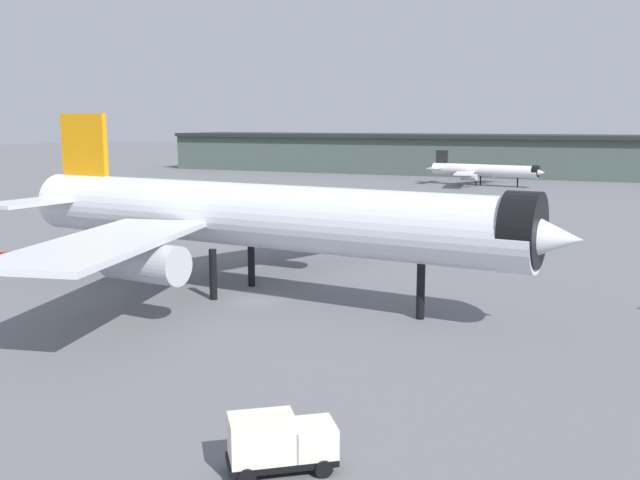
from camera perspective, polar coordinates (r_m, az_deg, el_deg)
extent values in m
plane|color=slate|center=(71.18, -5.40, -4.86)|extent=(900.00, 900.00, 0.00)
cylinder|color=silver|center=(71.53, -5.31, 2.00)|extent=(56.19, 8.25, 6.40)
cone|color=silver|center=(60.48, 17.19, 0.25)|extent=(7.24, 6.50, 6.27)
cone|color=silver|center=(90.25, -20.18, 3.00)|extent=(8.51, 6.35, 6.08)
cylinder|color=black|center=(60.68, 16.03, 0.79)|extent=(3.09, 6.55, 6.46)
cube|color=silver|center=(87.17, -1.80, 2.84)|extent=(17.00, 26.75, 0.51)
cylinder|color=#B7BAC1|center=(84.19, -2.06, 1.16)|extent=(7.95, 3.77, 3.52)
cube|color=silver|center=(62.44, -16.83, -0.20)|extent=(15.60, 26.70, 0.51)
cylinder|color=#B7BAC1|center=(64.00, -13.96, -1.76)|extent=(7.95, 3.77, 3.52)
cube|color=orange|center=(86.52, -18.42, 6.25)|extent=(6.74, 0.86, 10.23)
cube|color=silver|center=(92.24, -15.72, 3.76)|extent=(5.37, 10.24, 0.38)
cube|color=silver|center=(83.39, -22.13, 2.84)|extent=(5.37, 10.24, 0.38)
cylinder|color=black|center=(64.36, 8.11, -4.11)|extent=(0.77, 0.77, 5.12)
cylinder|color=black|center=(76.77, -5.56, -1.85)|extent=(0.77, 0.77, 5.12)
cylinder|color=black|center=(71.46, -8.61, -2.76)|extent=(0.77, 0.77, 5.12)
cylinder|color=white|center=(203.79, 13.06, 5.49)|extent=(30.44, 6.51, 3.32)
cone|color=white|center=(199.09, 17.17, 5.22)|extent=(3.97, 3.62, 3.25)
cone|color=white|center=(209.49, 9.16, 5.71)|extent=(4.62, 3.59, 3.15)
cylinder|color=black|center=(199.25, 16.98, 5.31)|extent=(1.84, 3.49, 3.35)
cube|color=white|center=(212.56, 13.26, 5.52)|extent=(9.98, 14.41, 0.27)
cylinder|color=#B7BAC1|center=(210.85, 13.28, 5.19)|extent=(4.41, 2.26, 1.83)
cube|color=white|center=(196.76, 11.56, 5.29)|extent=(7.55, 14.32, 0.27)
cylinder|color=#B7BAC1|center=(198.09, 11.92, 4.98)|extent=(4.41, 2.26, 1.83)
cube|color=black|center=(208.36, 9.79, 6.41)|extent=(3.65, 0.72, 5.31)
cube|color=white|center=(211.99, 10.01, 5.82)|extent=(3.29, 5.71, 0.20)
cube|color=white|center=(205.49, 9.22, 5.73)|extent=(3.29, 5.71, 0.20)
cylinder|color=black|center=(200.88, 15.63, 4.48)|extent=(0.40, 0.40, 2.65)
cylinder|color=black|center=(206.16, 12.81, 4.71)|extent=(0.40, 0.40, 2.65)
cylinder|color=black|center=(202.91, 12.46, 4.65)|extent=(0.40, 0.40, 2.65)
cube|color=#475651|center=(246.81, 12.80, 6.58)|extent=(226.88, 41.73, 12.36)
cube|color=#232628|center=(246.59, 12.86, 8.16)|extent=(227.04, 44.62, 1.20)
cube|color=black|center=(37.70, -3.11, -17.23)|extent=(5.69, 5.30, 0.35)
cube|color=silver|center=(37.56, -0.55, -15.66)|extent=(3.16, 3.18, 1.60)
cube|color=#1E2D38|center=(37.63, 0.98, -15.08)|extent=(1.31, 1.53, 0.80)
cube|color=silver|center=(37.01, -4.69, -15.59)|extent=(4.01, 3.89, 2.20)
cylinder|color=black|center=(39.12, -0.51, -16.45)|extent=(0.87, 0.79, 0.90)
cylinder|color=black|center=(37.12, 0.29, -17.97)|extent=(0.87, 0.79, 0.90)
cylinder|color=black|center=(38.56, -6.36, -16.92)|extent=(0.87, 0.79, 0.90)
cylinder|color=black|center=(36.53, -5.92, -18.50)|extent=(0.87, 0.79, 0.90)
cylinder|color=black|center=(94.67, -24.38, -1.86)|extent=(0.57, 0.75, 0.70)
cylinder|color=black|center=(96.69, -23.85, -1.61)|extent=(0.57, 0.75, 0.70)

